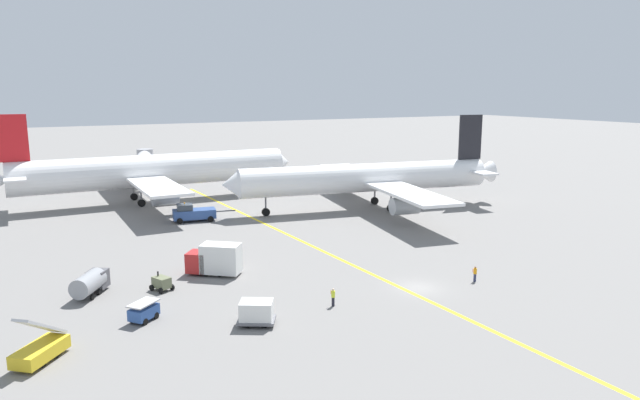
# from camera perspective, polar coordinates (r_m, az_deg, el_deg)

# --- Properties ---
(ground_plane) EXTENTS (600.00, 600.00, 0.00)m
(ground_plane) POSITION_cam_1_polar(r_m,az_deg,el_deg) (60.72, 9.72, -8.57)
(ground_plane) COLOR slate
(taxiway_stripe) EXTENTS (5.09, 119.93, 0.01)m
(taxiway_stripe) POSITION_cam_1_polar(r_m,az_deg,el_deg) (67.45, 3.15, -6.43)
(taxiway_stripe) COLOR yellow
(taxiway_stripe) RESTS_ON ground
(airliner_at_gate_left) EXTENTS (53.34, 44.83, 16.23)m
(airliner_at_gate_left) POSITION_cam_1_polar(r_m,az_deg,el_deg) (107.65, -16.26, 2.78)
(airliner_at_gate_left) COLOR white
(airliner_at_gate_left) RESTS_ON ground
(airliner_being_pushed) EXTENTS (48.70, 45.20, 15.73)m
(airliner_being_pushed) POSITION_cam_1_polar(r_m,az_deg,el_deg) (97.42, 4.89, 2.17)
(airliner_being_pushed) COLOR white
(airliner_being_pushed) RESTS_ON ground
(pushback_tug) EXTENTS (9.77, 4.05, 3.03)m
(pushback_tug) POSITION_cam_1_polar(r_m,az_deg,el_deg) (91.05, -12.51, -1.26)
(pushback_tug) COLOR #2D4C8C
(pushback_tug) RESTS_ON ground
(gse_catering_truck_tall) EXTENTS (6.07, 5.50, 3.50)m
(gse_catering_truck_tall) POSITION_cam_1_polar(r_m,az_deg,el_deg) (64.39, -10.40, -5.81)
(gse_catering_truck_tall) COLOR red
(gse_catering_truck_tall) RESTS_ON ground
(gse_gpu_cart_small) EXTENTS (2.31, 2.57, 1.90)m
(gse_gpu_cart_small) POSITION_cam_1_polar(r_m,az_deg,el_deg) (61.02, -15.46, -7.94)
(gse_gpu_cart_small) COLOR #666B4C
(gse_gpu_cart_small) RESTS_ON ground
(gse_container_dolly_flat) EXTENTS (3.87, 3.50, 2.15)m
(gse_container_dolly_flat) POSITION_cam_1_polar(r_m,az_deg,el_deg) (50.88, -6.34, -10.99)
(gse_container_dolly_flat) COLOR slate
(gse_container_dolly_flat) RESTS_ON ground
(gse_stair_truck_yellow) EXTENTS (4.43, 4.73, 4.06)m
(gse_stair_truck_yellow) POSITION_cam_1_polar(r_m,az_deg,el_deg) (49.10, -26.03, -13.11)
(gse_stair_truck_yellow) COLOR gold
(gse_stair_truck_yellow) RESTS_ON ground
(gse_fuel_bowser_stubby) EXTENTS (4.25, 5.13, 2.40)m
(gse_fuel_bowser_stubby) POSITION_cam_1_polar(r_m,az_deg,el_deg) (61.68, -21.82, -7.61)
(gse_fuel_bowser_stubby) COLOR gray
(gse_fuel_bowser_stubby) RESTS_ON ground
(gse_baggage_cart_near_cluster) EXTENTS (3.11, 2.95, 1.71)m
(gse_baggage_cart_near_cluster) POSITION_cam_1_polar(r_m,az_deg,el_deg) (53.80, -17.10, -10.54)
(gse_baggage_cart_near_cluster) COLOR #2D5199
(gse_baggage_cart_near_cluster) RESTS_ON ground
(ground_crew_wing_walker_right) EXTENTS (0.36, 0.49, 1.76)m
(ground_crew_wing_walker_right) POSITION_cam_1_polar(r_m,az_deg,el_deg) (54.72, 1.31, -9.60)
(ground_crew_wing_walker_right) COLOR black
(ground_crew_wing_walker_right) RESTS_ON ground
(ground_crew_ramp_agent_by_cones) EXTENTS (0.50, 0.36, 1.68)m
(ground_crew_ramp_agent_by_cones) POSITION_cam_1_polar(r_m,az_deg,el_deg) (63.59, 15.15, -7.07)
(ground_crew_ramp_agent_by_cones) COLOR #2D3351
(ground_crew_ramp_agent_by_cones) RESTS_ON ground
(jet_bridge) EXTENTS (9.41, 23.21, 6.04)m
(jet_bridge) POSITION_cam_1_polar(r_m,az_deg,el_deg) (135.77, -17.27, 3.74)
(jet_bridge) COLOR #B7B7BC
(jet_bridge) RESTS_ON ground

